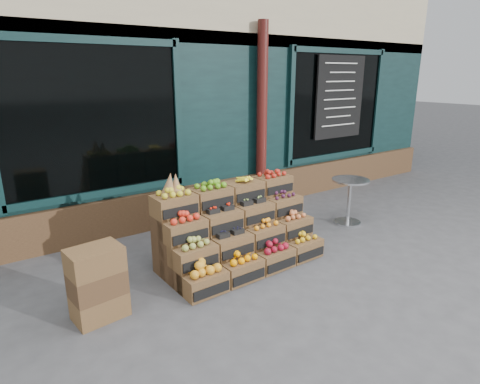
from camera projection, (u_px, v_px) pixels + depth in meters
ground at (284, 266)px, 5.12m from camera, size 60.00×60.00×0.00m
shop_facade at (129, 72)px, 8.46m from camera, size 12.00×6.24×4.80m
crate_display at (237, 233)px, 5.15m from camera, size 2.06×1.05×1.27m
spare_crates at (97, 283)px, 3.95m from camera, size 0.54×0.40×0.75m
bistro_table at (349, 196)px, 6.45m from camera, size 0.59×0.59×0.75m
shopkeeper at (92, 173)px, 6.09m from camera, size 0.76×0.62×1.81m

